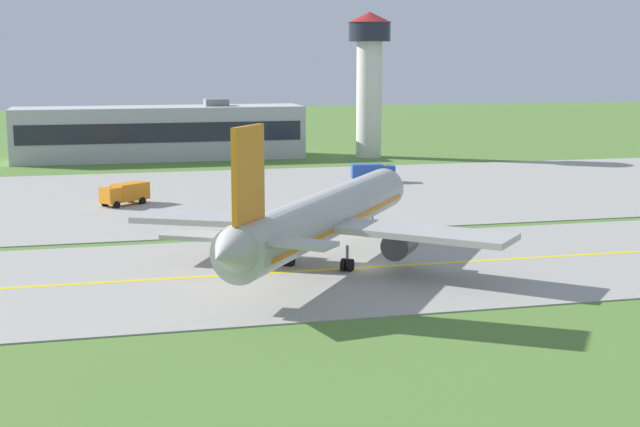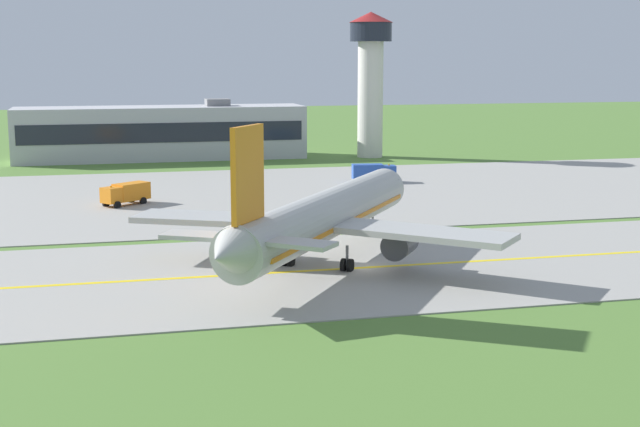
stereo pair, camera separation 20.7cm
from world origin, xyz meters
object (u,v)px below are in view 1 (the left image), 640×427
Objects in this scene: airplane_lead at (324,217)px; service_truck_baggage at (373,172)px; control_tower at (369,70)px; service_truck_fuel at (125,193)px.

airplane_lead is 51.39m from service_truck_baggage.
airplane_lead is 1.39× the size of control_tower.
airplane_lead is 38.83m from service_truck_fuel.
airplane_lead is 5.77× the size of service_truck_fuel.
control_tower reaches higher than service_truck_baggage.
airplane_lead is at bearing -109.59° from control_tower.
service_truck_fuel is (-14.97, 35.73, -2.60)m from airplane_lead.
service_truck_fuel is 63.22m from control_tower.
control_tower is (28.37, 79.72, 10.97)m from airplane_lead.
service_truck_fuel is at bearing 112.73° from airplane_lead.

